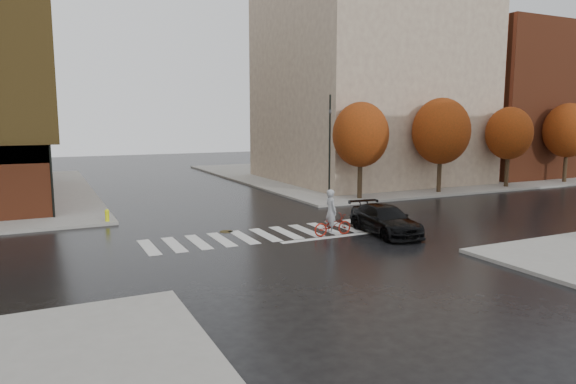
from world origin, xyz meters
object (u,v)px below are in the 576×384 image
object	(u,v)px
fire_hydrant	(107,215)
sedan	(385,220)
traffic_light_ne	(330,142)
traffic_light_nw	(49,131)
cyclist	(332,220)

from	to	relation	value
fire_hydrant	sedan	bearing A→B (deg)	-35.07
traffic_light_ne	traffic_light_nw	bearing A→B (deg)	3.56
traffic_light_ne	fire_hydrant	size ratio (longest dim) A/B	10.60
sedan	cyclist	bearing A→B (deg)	167.82
traffic_light_nw	traffic_light_ne	world-z (taller)	traffic_light_nw
traffic_light_nw	fire_hydrant	bearing A→B (deg)	23.59
sedan	traffic_light_nw	distance (m)	18.42
sedan	traffic_light_nw	xyz separation A→B (m)	(-14.32, 10.80, 4.19)
fire_hydrant	traffic_light_nw	bearing A→B (deg)	135.00
sedan	traffic_light_ne	distance (m)	10.11
cyclist	traffic_light_nw	bearing A→B (deg)	50.58
cyclist	fire_hydrant	bearing A→B (deg)	51.99
traffic_light_nw	traffic_light_ne	xyz separation A→B (m)	(16.62, -1.55, -0.83)
cyclist	traffic_light_nw	xyz separation A→B (m)	(-11.81, 10.00, 4.12)
sedan	traffic_light_ne	size ratio (longest dim) A/B	0.69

